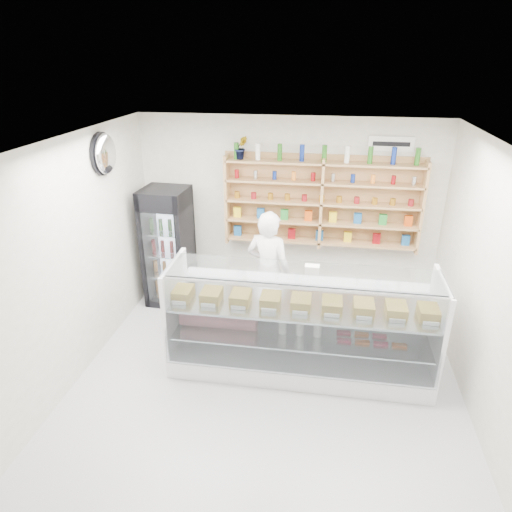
# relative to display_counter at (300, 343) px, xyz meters

# --- Properties ---
(room) EXTENTS (5.00, 5.00, 5.00)m
(room) POSITION_rel_display_counter_xyz_m (-0.36, -0.56, 1.03)
(room) COLOR #B8B9BE
(room) RESTS_ON ground
(display_counter) EXTENTS (3.11, 0.93, 1.35)m
(display_counter) POSITION_rel_display_counter_xyz_m (0.00, 0.00, 0.00)
(display_counter) COLOR white
(display_counter) RESTS_ON floor
(shop_worker) EXTENTS (0.72, 0.57, 1.72)m
(shop_worker) POSITION_rel_display_counter_xyz_m (-0.51, 0.91, 0.49)
(shop_worker) COLOR white
(shop_worker) RESTS_ON floor
(drinks_cooler) EXTENTS (0.68, 0.67, 1.81)m
(drinks_cooler) POSITION_rel_display_counter_xyz_m (-2.10, 1.40, 0.54)
(drinks_cooler) COLOR black
(drinks_cooler) RESTS_ON floor
(wall_shelving) EXTENTS (2.84, 0.28, 1.33)m
(wall_shelving) POSITION_rel_display_counter_xyz_m (0.14, 1.78, 1.23)
(wall_shelving) COLOR tan
(wall_shelving) RESTS_ON back_wall
(potted_plant) EXTENTS (0.23, 0.21, 0.33)m
(potted_plant) POSITION_rel_display_counter_xyz_m (-1.04, 1.78, 1.99)
(potted_plant) COLOR #1E6626
(potted_plant) RESTS_ON wall_shelving
(security_mirror) EXTENTS (0.15, 0.50, 0.50)m
(security_mirror) POSITION_rel_display_counter_xyz_m (-2.53, 0.64, 2.08)
(security_mirror) COLOR silver
(security_mirror) RESTS_ON left_wall
(wall_sign) EXTENTS (0.62, 0.03, 0.20)m
(wall_sign) POSITION_rel_display_counter_xyz_m (1.04, 1.91, 2.08)
(wall_sign) COLOR white
(wall_sign) RESTS_ON back_wall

